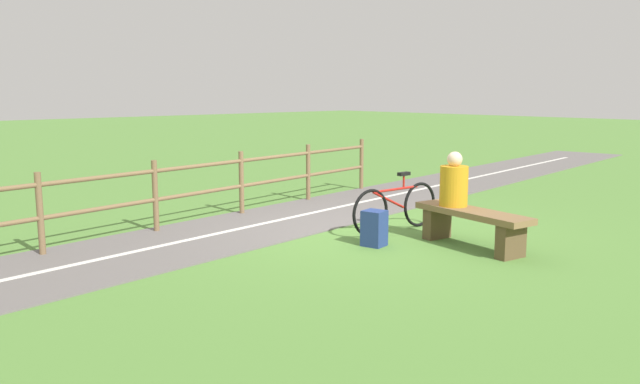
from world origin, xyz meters
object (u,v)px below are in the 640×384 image
object	(u,v)px
bench	(472,222)
person_seated	(454,183)
bicycle	(396,207)
backpack	(374,228)

from	to	relation	value
bench	person_seated	size ratio (longest dim) A/B	2.39
bench	bicycle	distance (m)	1.31
backpack	bench	bearing A→B (deg)	-137.75
person_seated	bench	bearing A→B (deg)	180.00
bicycle	bench	bearing A→B (deg)	92.20
person_seated	bicycle	size ratio (longest dim) A/B	0.43
bicycle	backpack	world-z (taller)	bicycle
bicycle	backpack	distance (m)	0.97
person_seated	bicycle	xyz separation A→B (m)	(0.97, 0.02, -0.45)
bench	bicycle	size ratio (longest dim) A/B	1.03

